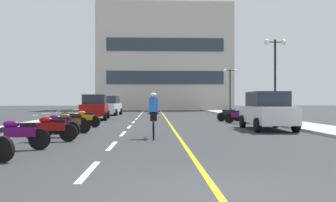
# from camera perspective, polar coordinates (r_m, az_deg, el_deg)

# --- Properties ---
(ground_plane) EXTENTS (140.00, 140.00, 0.00)m
(ground_plane) POSITION_cam_1_polar(r_m,az_deg,el_deg) (26.23, -0.75, -2.97)
(ground_plane) COLOR #2D3033
(curb_left) EXTENTS (2.40, 72.00, 0.12)m
(curb_left) POSITION_cam_1_polar(r_m,az_deg,el_deg) (29.93, -14.84, -2.47)
(curb_left) COLOR #A8A8A3
(curb_left) RESTS_ON ground
(curb_right) EXTENTS (2.40, 72.00, 0.12)m
(curb_right) POSITION_cam_1_polar(r_m,az_deg,el_deg) (30.27, 12.86, -2.44)
(curb_right) COLOR #A8A8A3
(curb_right) RESTS_ON ground
(lane_dash_0) EXTENTS (0.14, 2.20, 0.01)m
(lane_dash_0) POSITION_cam_1_polar(r_m,az_deg,el_deg) (7.43, -12.42, -10.78)
(lane_dash_0) COLOR silver
(lane_dash_0) RESTS_ON ground
(lane_dash_1) EXTENTS (0.14, 2.20, 0.01)m
(lane_dash_1) POSITION_cam_1_polar(r_m,az_deg,el_deg) (11.35, -8.85, -7.00)
(lane_dash_1) COLOR silver
(lane_dash_1) RESTS_ON ground
(lane_dash_2) EXTENTS (0.14, 2.20, 0.01)m
(lane_dash_2) POSITION_cam_1_polar(r_m,az_deg,el_deg) (15.30, -7.14, -5.15)
(lane_dash_2) COLOR silver
(lane_dash_2) RESTS_ON ground
(lane_dash_3) EXTENTS (0.14, 2.20, 0.01)m
(lane_dash_3) POSITION_cam_1_polar(r_m,az_deg,el_deg) (19.28, -6.14, -4.07)
(lane_dash_3) COLOR silver
(lane_dash_3) RESTS_ON ground
(lane_dash_4) EXTENTS (0.14, 2.20, 0.01)m
(lane_dash_4) POSITION_cam_1_polar(r_m,az_deg,el_deg) (23.26, -5.48, -3.35)
(lane_dash_4) COLOR silver
(lane_dash_4) RESTS_ON ground
(lane_dash_5) EXTENTS (0.14, 2.20, 0.01)m
(lane_dash_5) POSITION_cam_1_polar(r_m,az_deg,el_deg) (27.25, -5.02, -2.84)
(lane_dash_5) COLOR silver
(lane_dash_5) RESTS_ON ground
(lane_dash_6) EXTENTS (0.14, 2.20, 0.01)m
(lane_dash_6) POSITION_cam_1_polar(r_m,az_deg,el_deg) (31.24, -4.67, -2.47)
(lane_dash_6) COLOR silver
(lane_dash_6) RESTS_ON ground
(lane_dash_7) EXTENTS (0.14, 2.20, 0.01)m
(lane_dash_7) POSITION_cam_1_polar(r_m,az_deg,el_deg) (35.24, -4.41, -2.17)
(lane_dash_7) COLOR silver
(lane_dash_7) RESTS_ON ground
(lane_dash_8) EXTENTS (0.14, 2.20, 0.01)m
(lane_dash_8) POSITION_cam_1_polar(r_m,az_deg,el_deg) (39.23, -4.20, -1.94)
(lane_dash_8) COLOR silver
(lane_dash_8) RESTS_ON ground
(lane_dash_9) EXTENTS (0.14, 2.20, 0.01)m
(lane_dash_9) POSITION_cam_1_polar(r_m,az_deg,el_deg) (43.23, -4.02, -1.75)
(lane_dash_9) COLOR silver
(lane_dash_9) RESTS_ON ground
(lane_dash_10) EXTENTS (0.14, 2.20, 0.01)m
(lane_dash_10) POSITION_cam_1_polar(r_m,az_deg,el_deg) (47.22, -3.88, -1.60)
(lane_dash_10) COLOR silver
(lane_dash_10) RESTS_ON ground
(lane_dash_11) EXTENTS (0.14, 2.20, 0.01)m
(lane_dash_11) POSITION_cam_1_polar(r_m,az_deg,el_deg) (51.22, -3.76, -1.46)
(lane_dash_11) COLOR silver
(lane_dash_11) RESTS_ON ground
(centre_line_yellow) EXTENTS (0.12, 66.00, 0.01)m
(centre_line_yellow) POSITION_cam_1_polar(r_m,az_deg,el_deg) (29.24, -0.42, -2.64)
(centre_line_yellow) COLOR gold
(centre_line_yellow) RESTS_ON ground
(office_building) EXTENTS (19.47, 9.05, 15.34)m
(office_building) POSITION_cam_1_polar(r_m,az_deg,el_deg) (55.03, -0.58, 6.64)
(office_building) COLOR beige
(office_building) RESTS_ON ground
(street_lamp_mid) EXTENTS (1.46, 0.36, 5.22)m
(street_lamp_mid) POSITION_cam_1_polar(r_m,az_deg,el_deg) (24.24, 16.59, 6.07)
(street_lamp_mid) COLOR black
(street_lamp_mid) RESTS_ON curb_right
(street_lamp_far) EXTENTS (1.46, 0.36, 4.58)m
(street_lamp_far) POSITION_cam_1_polar(r_m,az_deg,el_deg) (38.39, 9.80, 3.26)
(street_lamp_far) COLOR black
(street_lamp_far) RESTS_ON curb_right
(parked_car_near) EXTENTS (1.97, 4.22, 1.82)m
(parked_car_near) POSITION_cam_1_polar(r_m,az_deg,el_deg) (17.85, 15.41, -1.47)
(parked_car_near) COLOR black
(parked_car_near) RESTS_ON ground
(parked_car_mid) EXTENTS (2.11, 4.29, 1.82)m
(parked_car_mid) POSITION_cam_1_polar(r_m,az_deg,el_deg) (26.67, -11.51, -0.95)
(parked_car_mid) COLOR black
(parked_car_mid) RESTS_ON ground
(parked_car_far) EXTENTS (2.16, 4.31, 1.82)m
(parked_car_far) POSITION_cam_1_polar(r_m,az_deg,el_deg) (34.56, -9.25, -0.71)
(parked_car_far) COLOR black
(parked_car_far) RESTS_ON ground
(motorcycle_1) EXTENTS (1.68, 0.66, 0.92)m
(motorcycle_1) POSITION_cam_1_polar(r_m,az_deg,el_deg) (10.95, -22.60, -4.79)
(motorcycle_1) COLOR black
(motorcycle_1) RESTS_ON ground
(motorcycle_2) EXTENTS (1.70, 0.60, 0.92)m
(motorcycle_2) POSITION_cam_1_polar(r_m,az_deg,el_deg) (12.83, -17.96, -4.07)
(motorcycle_2) COLOR black
(motorcycle_2) RESTS_ON ground
(motorcycle_3) EXTENTS (1.67, 0.69, 0.92)m
(motorcycle_3) POSITION_cam_1_polar(r_m,az_deg,el_deg) (14.38, -16.88, -3.62)
(motorcycle_3) COLOR black
(motorcycle_3) RESTS_ON ground
(motorcycle_4) EXTENTS (1.68, 0.65, 0.92)m
(motorcycle_4) POSITION_cam_1_polar(r_m,az_deg,el_deg) (15.73, -15.29, -3.30)
(motorcycle_4) COLOR black
(motorcycle_4) RESTS_ON ground
(motorcycle_5) EXTENTS (1.70, 0.60, 0.92)m
(motorcycle_5) POSITION_cam_1_polar(r_m,az_deg,el_deg) (17.63, -15.28, -2.93)
(motorcycle_5) COLOR black
(motorcycle_5) RESTS_ON ground
(motorcycle_6) EXTENTS (1.65, 0.75, 0.92)m
(motorcycle_6) POSITION_cam_1_polar(r_m,az_deg,el_deg) (19.37, -13.00, -2.66)
(motorcycle_6) COLOR black
(motorcycle_6) RESTS_ON ground
(motorcycle_7) EXTENTS (1.70, 0.60, 0.92)m
(motorcycle_7) POSITION_cam_1_polar(r_m,az_deg,el_deg) (22.50, 11.11, -2.27)
(motorcycle_7) COLOR black
(motorcycle_7) RESTS_ON ground
(motorcycle_8) EXTENTS (1.70, 0.60, 0.92)m
(motorcycle_8) POSITION_cam_1_polar(r_m,az_deg,el_deg) (24.45, 9.70, -2.08)
(motorcycle_8) COLOR black
(motorcycle_8) RESTS_ON ground
(cyclist_rider) EXTENTS (0.42, 1.77, 1.71)m
(cyclist_rider) POSITION_cam_1_polar(r_m,az_deg,el_deg) (13.34, -2.32, -2.12)
(cyclist_rider) COLOR black
(cyclist_rider) RESTS_ON ground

